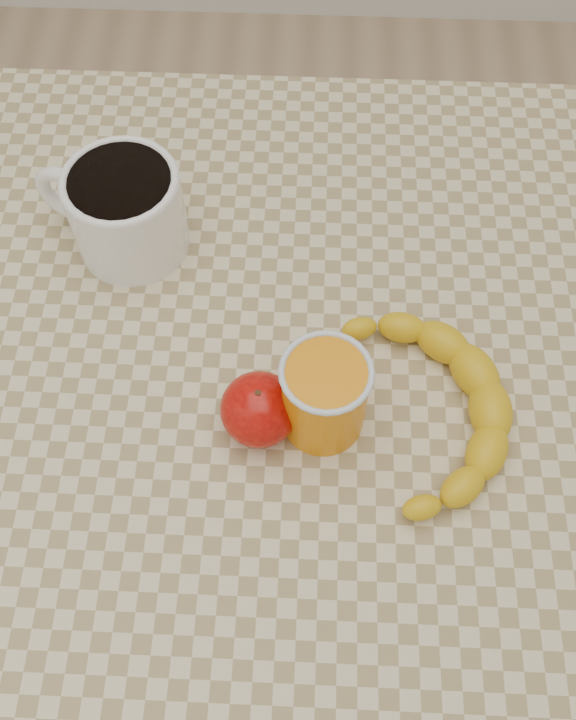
{
  "coord_description": "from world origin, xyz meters",
  "views": [
    {
      "loc": [
        0.02,
        -0.36,
        1.42
      ],
      "look_at": [
        0.0,
        0.0,
        0.77
      ],
      "focal_mm": 40.0,
      "sensor_mm": 36.0,
      "label": 1
    }
  ],
  "objects_px": {
    "coffee_mug": "(123,208)",
    "banana": "(431,407)",
    "table": "(288,410)",
    "orange_juice_glass": "(324,395)",
    "apple": "(259,409)"
  },
  "relations": [
    {
      "from": "orange_juice_glass",
      "to": "apple",
      "type": "distance_m",
      "value": 0.06
    },
    {
      "from": "orange_juice_glass",
      "to": "apple",
      "type": "xyz_separation_m",
      "value": [
        -0.06,
        -0.01,
        -0.02
      ]
    },
    {
      "from": "table",
      "to": "banana",
      "type": "distance_m",
      "value": 0.17
    },
    {
      "from": "table",
      "to": "coffee_mug",
      "type": "bearing_deg",
      "value": 138.97
    },
    {
      "from": "apple",
      "to": "table",
      "type": "bearing_deg",
      "value": 68.19
    },
    {
      "from": "table",
      "to": "orange_juice_glass",
      "type": "xyz_separation_m",
      "value": [
        0.03,
        -0.05,
        0.13
      ]
    },
    {
      "from": "table",
      "to": "orange_juice_glass",
      "type": "height_order",
      "value": "orange_juice_glass"
    },
    {
      "from": "banana",
      "to": "orange_juice_glass",
      "type": "bearing_deg",
      "value": 177.32
    },
    {
      "from": "coffee_mug",
      "to": "banana",
      "type": "relative_size",
      "value": 0.65
    },
    {
      "from": "coffee_mug",
      "to": "orange_juice_glass",
      "type": "relative_size",
      "value": 1.84
    },
    {
      "from": "banana",
      "to": "coffee_mug",
      "type": "bearing_deg",
      "value": 141.02
    },
    {
      "from": "orange_juice_glass",
      "to": "banana",
      "type": "relative_size",
      "value": 0.35
    },
    {
      "from": "coffee_mug",
      "to": "apple",
      "type": "height_order",
      "value": "coffee_mug"
    },
    {
      "from": "table",
      "to": "coffee_mug",
      "type": "relative_size",
      "value": 4.68
    },
    {
      "from": "coffee_mug",
      "to": "banana",
      "type": "bearing_deg",
      "value": -32.4
    }
  ]
}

